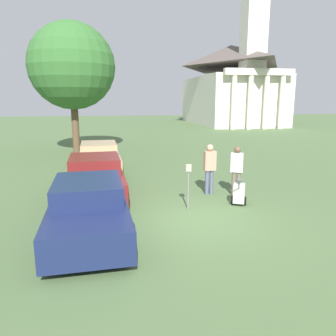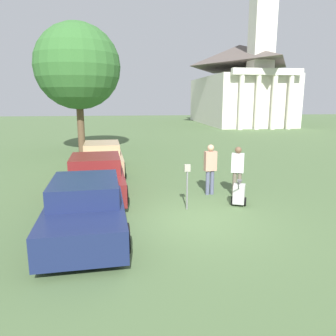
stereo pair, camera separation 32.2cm
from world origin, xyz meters
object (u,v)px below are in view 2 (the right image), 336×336
Objects in this scene: person_supervisor at (238,168)px; parking_meter at (187,178)px; church at (239,81)px; person_worker at (210,166)px; equipment_cart at (239,194)px; parked_car_maroon at (96,177)px; parked_car_tan at (102,158)px; parked_car_navy at (86,206)px.

parking_meter is at bearing 54.16° from person_supervisor.
parking_meter is at bearing -112.00° from church.
church reaches higher than person_supervisor.
person_supervisor is (0.90, -0.30, -0.03)m from person_worker.
parked_car_maroon is at bearing -177.57° from equipment_cart.
parked_car_maroon is 5.01m from equipment_cart.
parked_car_tan is at bearing 116.37° from parking_meter.
person_worker reaches higher than equipment_cart.
parked_car_navy is 7.11m from parked_car_tan.
parking_meter is at bearing -37.96° from parked_car_maroon.
equipment_cart is at bearing -25.04° from parked_car_maroon.
parked_car_maroon reaches higher than equipment_cart.
person_supervisor is (4.93, 2.44, 0.35)m from parked_car_navy.
parking_meter is 1.84m from equipment_cart.
parked_car_navy reaches higher than parked_car_tan.
parked_car_maroon reaches higher than parked_car_tan.
parking_meter is at bearing 20.11° from parked_car_navy.
person_worker is at bearing -50.36° from parked_car_tan.
parked_car_tan is at bearing -54.59° from person_worker.
parked_car_navy reaches higher than equipment_cart.
person_worker is 0.95m from person_supervisor.
parking_meter is at bearing -150.49° from equipment_cart.
parking_meter reaches higher than equipment_cart.
equipment_cart is (4.64, 1.40, -0.27)m from parked_car_navy.
church is at bearing 56.40° from parked_car_tan.
parking_meter is 1.87m from person_worker.
equipment_cart is at bearing -109.55° from church.
church is at bearing -118.51° from person_worker.
parked_car_navy is at bearing -138.82° from equipment_cart.
parked_car_navy is at bearing -115.25° from church.
person_worker reaches higher than parked_car_navy.
person_worker is 1.03× the size of person_supervisor.
parked_car_tan is at bearing 86.93° from parked_car_maroon.
church reaches higher than equipment_cart.
parked_car_maroon is at bearing 14.07° from person_supervisor.
person_supervisor reaches higher than parked_car_navy.
parked_car_tan is at bearing 86.93° from parked_car_navy.
parking_meter is 0.06× the size of church.
person_worker is (1.13, 1.49, 0.05)m from parking_meter.
parked_car_navy is at bearing -93.07° from parked_car_maroon.
equipment_cart is at bearing -53.96° from parked_car_tan.
parked_car_maroon is 0.19× the size of church.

